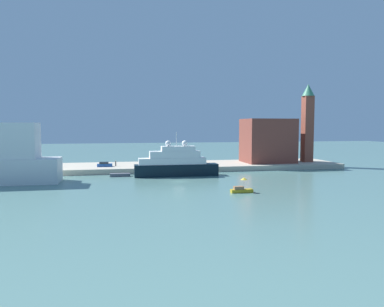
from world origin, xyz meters
name	(u,v)px	position (x,y,z in m)	size (l,w,h in m)	color
ground	(179,182)	(0.00, 0.00, 0.00)	(400.00, 400.00, 0.00)	slate
quay_dock	(166,167)	(0.00, 26.10, 0.76)	(110.00, 20.20, 1.52)	#B7AD99
large_yacht	(175,164)	(0.55, 9.77, 3.28)	(22.31, 3.87, 11.81)	black
small_motorboat	(241,188)	(10.02, -16.73, 0.84)	(4.47, 1.40, 3.06)	#B7991E
work_barge	(120,175)	(-14.01, 11.85, 0.41)	(5.32, 1.48, 0.83)	#595966
harbor_building	(268,141)	(33.40, 25.71, 8.59)	(15.50, 12.26, 14.15)	brown
bell_tower	(308,120)	(46.88, 24.85, 15.29)	(4.02, 4.02, 25.50)	brown
parked_car	(105,165)	(-18.43, 22.80, 2.13)	(4.33, 1.81, 1.41)	#1E4C99
person_figure	(116,164)	(-15.24, 23.61, 2.28)	(0.36, 0.36, 1.65)	#4C4C4C
mooring_bollard	(167,166)	(-0.69, 17.77, 1.95)	(0.51, 0.51, 0.85)	black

